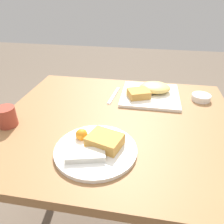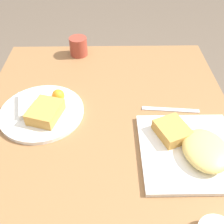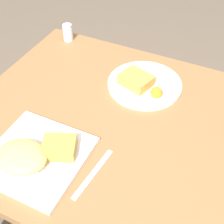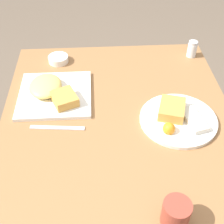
{
  "view_description": "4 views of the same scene",
  "coord_description": "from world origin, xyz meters",
  "px_view_note": "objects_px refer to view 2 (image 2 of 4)",
  "views": [
    {
      "loc": [
        -0.12,
        0.78,
        1.21
      ],
      "look_at": [
        0.02,
        -0.02,
        0.73
      ],
      "focal_mm": 35.0,
      "sensor_mm": 36.0,
      "label": 1
    },
    {
      "loc": [
        -0.61,
        -0.01,
        1.32
      ],
      "look_at": [
        0.02,
        -0.02,
        0.73
      ],
      "focal_mm": 42.0,
      "sensor_mm": 36.0,
      "label": 2
    },
    {
      "loc": [
        0.32,
        -0.67,
        1.48
      ],
      "look_at": [
        -0.0,
        0.01,
        0.73
      ],
      "focal_mm": 50.0,
      "sensor_mm": 36.0,
      "label": 3
    },
    {
      "loc": [
        0.85,
        -0.07,
        1.51
      ],
      "look_at": [
        0.03,
        -0.02,
        0.76
      ],
      "focal_mm": 50.0,
      "sensor_mm": 36.0,
      "label": 4
    }
  ],
  "objects_px": {
    "plate_square_near": "(193,148)",
    "plate_oval_far": "(42,111)",
    "coffee_mug": "(78,46)",
    "butter_knife": "(170,110)"
  },
  "relations": [
    {
      "from": "plate_square_near",
      "to": "plate_oval_far",
      "type": "distance_m",
      "value": 0.5
    },
    {
      "from": "plate_square_near",
      "to": "coffee_mug",
      "type": "relative_size",
      "value": 3.57
    },
    {
      "from": "plate_oval_far",
      "to": "butter_knife",
      "type": "distance_m",
      "value": 0.44
    },
    {
      "from": "plate_square_near",
      "to": "butter_knife",
      "type": "bearing_deg",
      "value": 8.93
    },
    {
      "from": "plate_square_near",
      "to": "plate_oval_far",
      "type": "bearing_deg",
      "value": 69.73
    },
    {
      "from": "plate_oval_far",
      "to": "coffee_mug",
      "type": "bearing_deg",
      "value": -13.44
    },
    {
      "from": "butter_knife",
      "to": "coffee_mug",
      "type": "distance_m",
      "value": 0.51
    },
    {
      "from": "plate_oval_far",
      "to": "coffee_mug",
      "type": "distance_m",
      "value": 0.4
    },
    {
      "from": "plate_square_near",
      "to": "coffee_mug",
      "type": "height_order",
      "value": "coffee_mug"
    },
    {
      "from": "plate_square_near",
      "to": "butter_knife",
      "type": "relative_size",
      "value": 1.45
    }
  ]
}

